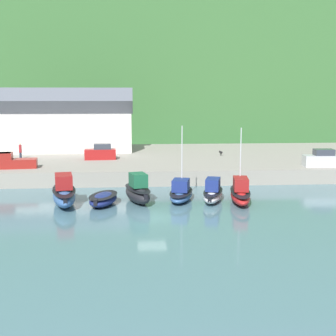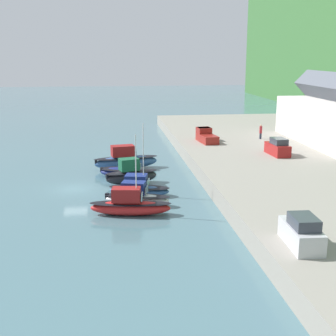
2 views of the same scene
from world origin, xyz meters
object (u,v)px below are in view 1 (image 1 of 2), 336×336
Objects in this scene: moored_boat_1 at (103,199)px; moored_boat_3 at (181,193)px; moored_boat_2 at (138,191)px; parked_car_0 at (321,159)px; pickup_truck_0 at (13,161)px; moored_boat_4 at (213,193)px; parked_car_1 at (101,153)px; dog_on_quay at (221,152)px; person_on_quay at (20,151)px; moored_boat_0 at (64,193)px; moored_boat_5 at (240,193)px.

moored_boat_3 reaches higher than moored_boat_1.
moored_boat_3 is (4.35, 0.53, -0.30)m from moored_boat_2.
parked_car_0 is 0.87× the size of pickup_truck_0.
parked_car_0 is at bearing -99.41° from pickup_truck_0.
parked_car_1 is at bearing 139.65° from moored_boat_4.
dog_on_quay is at bearing 44.91° from moored_boat_2.
parked_car_1 reaches higher than person_on_quay.
pickup_truck_0 is (-37.45, 1.50, -0.10)m from parked_car_0.
moored_boat_2 is 7.18× the size of dog_on_quay.
person_on_quay is at bearing 113.44° from moored_boat_2.
moored_boat_2 is 1.45× the size of parked_car_1.
moored_boat_1 is 1.12× the size of pickup_truck_0.
parked_car_1 is at bearing 75.74° from parked_car_0.
pickup_truck_0 reaches higher than moored_boat_4.
person_on_quay is (-12.60, 20.92, 2.24)m from moored_boat_1.
parked_car_0 is 28.74m from parked_car_1.
moored_boat_5 is at bearing -11.10° from moored_boat_0.
moored_boat_1 is at bearing -147.17° from dog_on_quay.
moored_boat_1 is 1.28× the size of parked_car_1.
person_on_quay is at bearing 103.45° from moored_boat_0.
parked_car_1 reaches higher than moored_boat_2.
moored_boat_3 is at bearing -43.77° from person_on_quay.
moored_boat_1 is (3.81, -0.64, -0.51)m from moored_boat_0.
moored_boat_0 is at bearing -172.95° from moored_boat_5.
parked_car_0 is 39.79m from person_on_quay.
moored_boat_5 reaches higher than person_on_quay.
moored_boat_5 reaches higher than parked_car_1.
pickup_truck_0 is at bearing 121.37° from parked_car_1.
moored_boat_5 is 8.64× the size of dog_on_quay.
moored_boat_0 reaches higher than moored_boat_1.
dog_on_quay is at bearing 2.59° from person_on_quay.
moored_boat_1 is 27.14m from dog_on_quay.
moored_boat_0 is at bearing -162.06° from moored_boat_3.
pickup_truck_0 is (-19.20, 10.98, 1.79)m from moored_boat_3.
moored_boat_0 reaches higher than moored_boat_4.
dog_on_quay is (4.71, 21.13, 1.38)m from moored_boat_4.
moored_boat_2 is at bearing -51.41° from person_on_quay.
moored_boat_5 is at bearing 2.05° from moored_boat_3.
moored_boat_2 is at bearing 29.50° from moored_boat_1.
moored_boat_2 is at bearing -168.87° from parked_car_1.
parked_car_1 is 11.17m from person_on_quay.
parked_car_0 reaches higher than person_on_quay.
parked_car_0 is (29.73, 10.33, 1.55)m from moored_boat_0.
moored_boat_5 reaches higher than parked_car_0.
moored_boat_1 is 17.10m from pickup_truck_0.
parked_car_1 is 12.20m from pickup_truck_0.
moored_boat_3 is 3.19m from moored_boat_4.
moored_boat_2 is 7.52m from moored_boat_4.
moored_boat_2 is 24.77m from parked_car_0.
pickup_truck_0 is (-11.53, 12.48, 1.97)m from moored_boat_1.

